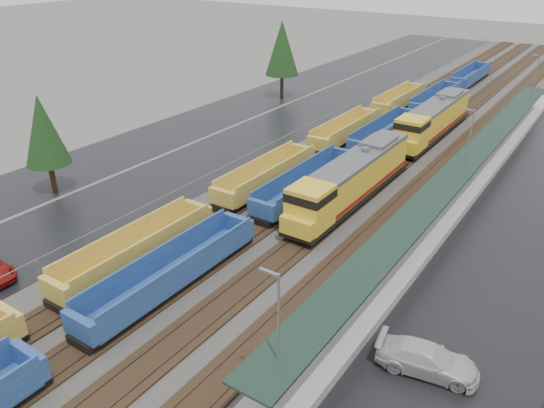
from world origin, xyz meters
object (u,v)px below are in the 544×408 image
at_px(well_string_yellow, 211,209).
at_px(well_string_blue, 308,184).
at_px(locomotive_lead, 350,180).
at_px(locomotive_trail, 433,120).
at_px(parked_car_east_c, 427,359).

bearing_deg(well_string_yellow, well_string_blue, 65.43).
height_order(well_string_yellow, well_string_blue, well_string_yellow).
distance_m(well_string_yellow, well_string_blue, 9.62).
relative_size(locomotive_lead, well_string_blue, 0.16).
distance_m(locomotive_lead, locomotive_trail, 21.00).
height_order(locomotive_trail, well_string_blue, locomotive_trail).
distance_m(locomotive_trail, parked_car_east_c, 38.91).
distance_m(locomotive_trail, well_string_blue, 21.76).
bearing_deg(parked_car_east_c, locomotive_trail, 8.79).
bearing_deg(well_string_yellow, locomotive_lead, 48.69).
height_order(locomotive_lead, well_string_yellow, locomotive_lead).
bearing_deg(well_string_blue, locomotive_lead, 5.03).
xyz_separation_m(locomotive_lead, well_string_yellow, (-8.00, -9.10, -1.18)).
bearing_deg(well_string_blue, well_string_yellow, -114.57).
relative_size(locomotive_trail, parked_car_east_c, 3.60).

